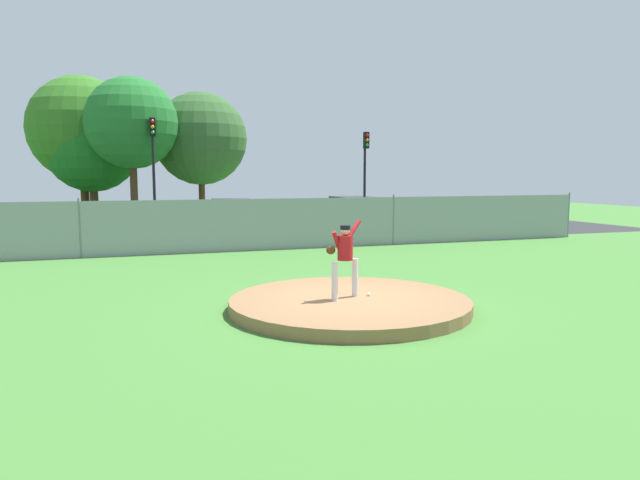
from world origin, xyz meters
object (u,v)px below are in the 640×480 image
at_px(baseball, 369,294).
at_px(parked_car_teal, 43,226).
at_px(traffic_light_near, 153,156).
at_px(traffic_light_far, 365,163).
at_px(parked_car_slate, 461,216).
at_px(pitcher_youth, 345,253).
at_px(parked_car_silver, 235,220).
at_px(traffic_cone_orange, 204,238).
at_px(parked_car_champagne, 354,216).

xyz_separation_m(baseball, parked_car_teal, (-8.05, 14.30, 0.48)).
xyz_separation_m(traffic_light_near, traffic_light_far, (11.32, -0.32, -0.27)).
xyz_separation_m(parked_car_slate, traffic_light_far, (-3.61, 4.10, 2.77)).
bearing_deg(parked_car_teal, pitcher_youth, -62.52).
relative_size(parked_car_slate, traffic_light_near, 0.84).
relative_size(parked_car_silver, traffic_light_near, 0.74).
relative_size(parked_car_teal, traffic_light_near, 0.79).
xyz_separation_m(parked_car_slate, traffic_cone_orange, (-13.31, -1.66, -0.51)).
bearing_deg(parked_car_teal, traffic_light_near, 43.89).
relative_size(parked_car_silver, traffic_cone_orange, 7.59).
relative_size(parked_car_slate, parked_car_champagne, 1.08).
distance_m(parked_car_silver, traffic_cone_orange, 2.65).
bearing_deg(baseball, pitcher_youth, -173.61).
distance_m(pitcher_youth, baseball, 1.09).
bearing_deg(traffic_light_near, traffic_cone_orange, -75.09).
distance_m(pitcher_youth, parked_car_teal, 16.20).
relative_size(parked_car_champagne, traffic_light_near, 0.78).
xyz_separation_m(parked_car_teal, traffic_light_near, (4.56, 4.39, 3.03)).
height_order(pitcher_youth, traffic_light_far, traffic_light_far).
relative_size(parked_car_silver, parked_car_champagne, 0.95).
xyz_separation_m(baseball, parked_car_slate, (11.44, 14.27, 0.48)).
distance_m(baseball, traffic_cone_orange, 12.75).
distance_m(baseball, traffic_light_far, 20.23).
bearing_deg(baseball, traffic_light_near, 100.58).
xyz_separation_m(baseball, traffic_cone_orange, (-1.87, 12.61, -0.03)).
distance_m(parked_car_silver, traffic_light_near, 6.03).
distance_m(pitcher_youth, parked_car_slate, 18.71).
bearing_deg(parked_car_teal, parked_car_slate, -0.09).
relative_size(baseball, parked_car_slate, 0.02).
bearing_deg(traffic_light_far, parked_car_silver, -154.80).
relative_size(parked_car_teal, traffic_cone_orange, 8.10).
relative_size(pitcher_youth, parked_car_champagne, 0.38).
distance_m(pitcher_youth, parked_car_silver, 14.66).
relative_size(pitcher_youth, traffic_light_near, 0.29).
distance_m(pitcher_youth, traffic_light_near, 19.15).
distance_m(pitcher_youth, parked_car_champagne, 16.12).
xyz_separation_m(parked_car_slate, parked_car_teal, (-19.49, 0.03, -0.00)).
height_order(parked_car_champagne, traffic_cone_orange, parked_car_champagne).
height_order(parked_car_teal, traffic_light_far, traffic_light_far).
bearing_deg(parked_car_silver, traffic_cone_orange, -130.07).
relative_size(baseball, traffic_light_far, 0.01).
height_order(parked_car_champagne, traffic_light_near, traffic_light_near).
distance_m(traffic_cone_orange, traffic_light_near, 7.22).
xyz_separation_m(parked_car_teal, traffic_light_far, (15.88, 4.07, 2.77)).
height_order(traffic_light_near, traffic_light_far, traffic_light_near).
height_order(traffic_cone_orange, traffic_light_near, traffic_light_near).
relative_size(baseball, parked_car_silver, 0.02).
xyz_separation_m(parked_car_champagne, traffic_light_far, (2.12, 3.60, 2.69)).
height_order(parked_car_silver, traffic_light_near, traffic_light_near).
height_order(pitcher_youth, traffic_cone_orange, pitcher_youth).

